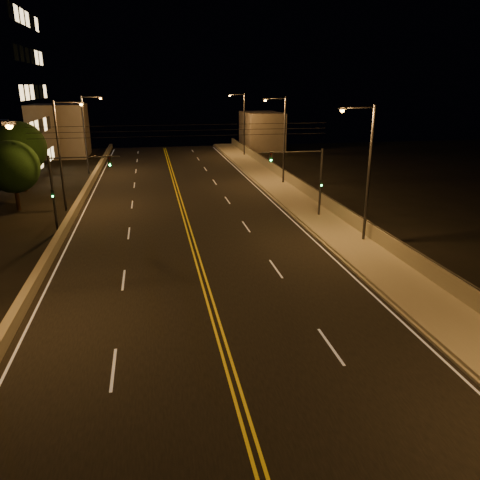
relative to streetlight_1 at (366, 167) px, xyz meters
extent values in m
cube|color=black|center=(-11.53, -3.06, -5.40)|extent=(18.00, 120.00, 0.02)
cube|color=gray|center=(-0.73, -3.06, -5.26)|extent=(3.60, 120.00, 0.30)
cube|color=gray|center=(-2.60, -3.06, -5.33)|extent=(0.14, 120.00, 0.15)
cube|color=gray|center=(0.92, -3.06, -4.61)|extent=(0.30, 120.00, 1.00)
cube|color=gray|center=(-20.73, -3.06, -5.04)|extent=(0.45, 120.00, 0.73)
cube|color=gray|center=(4.97, 50.92, -2.32)|extent=(6.00, 10.00, 6.17)
cube|color=gray|center=(-27.53, 48.04, -1.50)|extent=(8.00, 8.00, 7.81)
cylinder|color=black|center=(0.92, -3.06, -4.08)|extent=(0.06, 120.00, 0.06)
cube|color=silver|center=(-20.13, -3.06, -5.38)|extent=(0.12, 116.00, 0.00)
cube|color=silver|center=(-2.93, -3.06, -5.38)|extent=(0.12, 116.00, 0.00)
cube|color=gold|center=(-11.68, -3.06, -5.38)|extent=(0.12, 116.00, 0.00)
cube|color=gold|center=(-11.38, -3.06, -5.38)|extent=(0.12, 116.00, 0.00)
cube|color=silver|center=(-16.03, -12.56, -5.38)|extent=(0.12, 3.00, 0.00)
cube|color=silver|center=(-16.03, -3.56, -5.38)|extent=(0.12, 3.00, 0.00)
cube|color=silver|center=(-16.03, 5.44, -5.38)|extent=(0.12, 3.00, 0.00)
cube|color=silver|center=(-16.03, 14.44, -5.38)|extent=(0.12, 3.00, 0.00)
cube|color=silver|center=(-16.03, 23.44, -5.38)|extent=(0.12, 3.00, 0.00)
cube|color=silver|center=(-16.03, 32.44, -5.38)|extent=(0.12, 3.00, 0.00)
cube|color=silver|center=(-16.03, 41.44, -5.38)|extent=(0.12, 3.00, 0.00)
cube|color=silver|center=(-16.03, 50.44, -5.38)|extent=(0.12, 3.00, 0.00)
cube|color=silver|center=(-7.03, -12.56, -5.38)|extent=(0.12, 3.00, 0.00)
cube|color=silver|center=(-7.03, -3.56, -5.38)|extent=(0.12, 3.00, 0.00)
cube|color=silver|center=(-7.03, 5.44, -5.38)|extent=(0.12, 3.00, 0.00)
cube|color=silver|center=(-7.03, 14.44, -5.38)|extent=(0.12, 3.00, 0.00)
cube|color=silver|center=(-7.03, 23.44, -5.38)|extent=(0.12, 3.00, 0.00)
cube|color=silver|center=(-7.03, 32.44, -5.38)|extent=(0.12, 3.00, 0.00)
cube|color=silver|center=(-7.03, 41.44, -5.38)|extent=(0.12, 3.00, 0.00)
cube|color=silver|center=(-7.03, 50.44, -5.38)|extent=(0.12, 3.00, 0.00)
cylinder|color=#2D2D33|center=(0.27, 0.00, -0.71)|extent=(0.20, 0.20, 9.39)
cylinder|color=#2D2D33|center=(-0.83, 0.00, 3.83)|extent=(2.20, 0.12, 0.12)
cube|color=#2D2D33|center=(-1.93, 0.00, 3.76)|extent=(0.50, 0.25, 0.14)
sphere|color=#FF9E2D|center=(-1.93, 0.00, 3.66)|extent=(0.28, 0.28, 0.28)
cylinder|color=#2D2D33|center=(0.27, 20.56, -0.71)|extent=(0.20, 0.20, 9.39)
cylinder|color=#2D2D33|center=(-0.83, 20.56, 3.83)|extent=(2.20, 0.12, 0.12)
cube|color=#2D2D33|center=(-1.93, 20.56, 3.76)|extent=(0.50, 0.25, 0.14)
sphere|color=#FF9E2D|center=(-1.93, 20.56, 3.66)|extent=(0.28, 0.28, 0.28)
cylinder|color=#2D2D33|center=(0.27, 42.62, -0.71)|extent=(0.20, 0.20, 9.39)
cylinder|color=#2D2D33|center=(-0.83, 42.62, 3.83)|extent=(2.20, 0.12, 0.12)
cube|color=#2D2D33|center=(-1.93, 42.62, 3.76)|extent=(0.50, 0.25, 0.14)
sphere|color=#FF9E2D|center=(-1.93, 42.62, 3.66)|extent=(0.28, 0.28, 0.28)
cube|color=#2D2D33|center=(-19.53, -8.63, 3.76)|extent=(0.50, 0.25, 0.14)
sphere|color=#FF9E2D|center=(-19.53, -8.63, 3.66)|extent=(0.28, 0.28, 0.28)
cylinder|color=#2D2D33|center=(-21.73, 13.44, -0.71)|extent=(0.20, 0.20, 9.39)
cylinder|color=#2D2D33|center=(-20.63, 13.44, 3.83)|extent=(2.20, 0.12, 0.12)
cube|color=#2D2D33|center=(-19.53, 13.44, 3.76)|extent=(0.50, 0.25, 0.14)
sphere|color=#FF9E2D|center=(-19.53, 13.44, 3.66)|extent=(0.28, 0.28, 0.28)
cylinder|color=#2D2D33|center=(-21.73, 31.42, -0.71)|extent=(0.20, 0.20, 9.39)
cylinder|color=#2D2D33|center=(-20.63, 31.42, 3.83)|extent=(2.20, 0.12, 0.12)
cube|color=#2D2D33|center=(-19.53, 31.42, 3.76)|extent=(0.50, 0.25, 0.14)
sphere|color=#FF9E2D|center=(-19.53, 31.42, 3.66)|extent=(0.28, 0.28, 0.28)
cylinder|color=#2D2D33|center=(-0.53, 6.83, -2.52)|extent=(0.18, 0.18, 5.77)
cylinder|color=#2D2D33|center=(-3.03, 6.83, 0.16)|extent=(5.00, 0.10, 0.10)
cube|color=black|center=(-4.78, 6.83, -0.19)|extent=(0.28, 0.18, 0.80)
sphere|color=#19FF4C|center=(-4.78, 6.72, -0.44)|extent=(0.14, 0.14, 0.14)
cube|color=black|center=(-0.53, 6.68, -2.41)|extent=(0.22, 0.14, 0.55)
cylinder|color=#2D2D33|center=(-21.33, 6.83, -2.52)|extent=(0.18, 0.18, 5.77)
cylinder|color=#2D2D33|center=(-18.83, 6.83, 0.16)|extent=(5.00, 0.10, 0.10)
cube|color=black|center=(-17.08, 6.83, -0.19)|extent=(0.28, 0.18, 0.80)
sphere|color=#19FF4C|center=(-17.08, 6.72, -0.44)|extent=(0.14, 0.14, 0.14)
cube|color=black|center=(-21.33, 6.68, -2.41)|extent=(0.22, 0.14, 0.55)
cylinder|color=black|center=(-11.53, 6.44, 1.59)|extent=(22.00, 0.03, 0.03)
cylinder|color=black|center=(-11.53, 6.44, 1.99)|extent=(22.00, 0.03, 0.03)
cylinder|color=black|center=(-11.53, 6.44, 2.39)|extent=(22.00, 0.03, 0.03)
cylinder|color=black|center=(-25.84, 14.26, -4.33)|extent=(0.36, 0.36, 2.15)
sphere|color=black|center=(-25.84, 14.26, -1.53)|extent=(4.54, 4.54, 4.54)
cylinder|color=black|center=(-27.12, 22.51, -4.16)|extent=(0.36, 0.36, 2.49)
sphere|color=black|center=(-27.12, 22.51, -0.90)|extent=(5.26, 5.26, 5.26)
camera|label=1|loc=(-14.11, -29.00, 5.21)|focal=35.00mm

